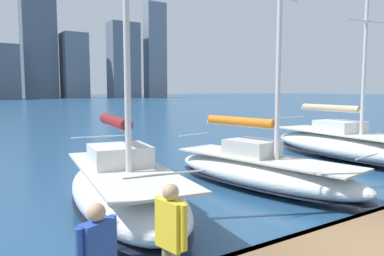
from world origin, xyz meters
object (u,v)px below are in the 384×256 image
at_px(person_yellow_shirt, 171,232).
at_px(sailboat_orange, 261,170).
at_px(sailboat_tan, 348,145).
at_px(sailboat_maroon, 124,189).

bearing_deg(person_yellow_shirt, sailboat_orange, -141.58).
height_order(sailboat_tan, sailboat_orange, sailboat_tan).
height_order(sailboat_orange, person_yellow_shirt, sailboat_orange).
distance_m(sailboat_orange, person_yellow_shirt, 8.55).
xyz_separation_m(sailboat_orange, person_yellow_shirt, (6.66, 5.29, 0.92)).
distance_m(sailboat_maroon, person_yellow_shirt, 5.41).
distance_m(sailboat_tan, sailboat_maroon, 12.56).
relative_size(sailboat_tan, sailboat_orange, 1.01).
xyz_separation_m(sailboat_orange, sailboat_maroon, (5.14, 0.15, 0.10)).
height_order(sailboat_maroon, person_yellow_shirt, sailboat_maroon).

